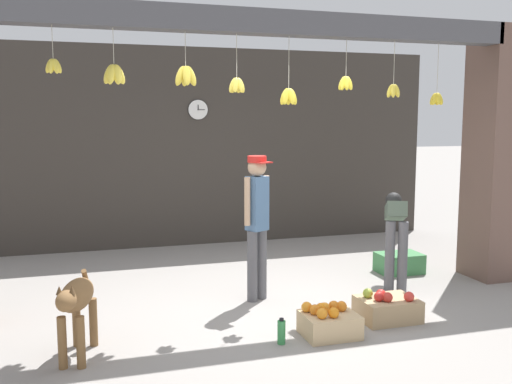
# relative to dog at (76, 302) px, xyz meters

# --- Properties ---
(ground_plane) EXTENTS (60.00, 60.00, 0.00)m
(ground_plane) POSITION_rel_dog_xyz_m (1.90, 0.78, -0.48)
(ground_plane) COLOR gray
(shop_back_wall) EXTENTS (7.43, 0.12, 3.02)m
(shop_back_wall) POSITION_rel_dog_xyz_m (1.90, 4.00, 1.03)
(shop_back_wall) COLOR #38332D
(shop_back_wall) RESTS_ON ground_plane
(shop_pillar_right) EXTENTS (0.70, 0.60, 3.02)m
(shop_pillar_right) POSITION_rel_dog_xyz_m (4.97, 1.08, 1.03)
(shop_pillar_right) COLOR brown
(shop_pillar_right) RESTS_ON ground_plane
(storefront_awning) EXTENTS (5.53, 0.27, 0.95)m
(storefront_awning) POSITION_rel_dog_xyz_m (1.89, 0.90, 2.37)
(storefront_awning) COLOR #4C4C51
(dog) EXTENTS (0.37, 0.85, 0.70)m
(dog) POSITION_rel_dog_xyz_m (0.00, 0.00, 0.00)
(dog) COLOR brown
(dog) RESTS_ON ground_plane
(shopkeeper) EXTENTS (0.31, 0.30, 1.56)m
(shopkeeper) POSITION_rel_dog_xyz_m (1.85, 1.04, 0.43)
(shopkeeper) COLOR #56565B
(shopkeeper) RESTS_ON ground_plane
(worker_stooping) EXTENTS (0.51, 0.77, 1.06)m
(worker_stooping) POSITION_rel_dog_xyz_m (3.52, 1.04, 0.22)
(worker_stooping) COLOR #56565B
(worker_stooping) RESTS_ON ground_plane
(fruit_crate_oranges) EXTENTS (0.49, 0.40, 0.30)m
(fruit_crate_oranges) POSITION_rel_dog_xyz_m (2.16, -0.14, -0.35)
(fruit_crate_oranges) COLOR tan
(fruit_crate_oranges) RESTS_ON ground_plane
(fruit_crate_apples) EXTENTS (0.55, 0.44, 0.31)m
(fruit_crate_apples) POSITION_rel_dog_xyz_m (2.87, 0.07, -0.36)
(fruit_crate_apples) COLOR tan
(fruit_crate_apples) RESTS_ON ground_plane
(produce_box_green) EXTENTS (0.54, 0.39, 0.25)m
(produce_box_green) POSITION_rel_dog_xyz_m (3.90, 1.57, -0.35)
(produce_box_green) COLOR #42844C
(produce_box_green) RESTS_ON ground_plane
(water_bottle) EXTENTS (0.07, 0.07, 0.23)m
(water_bottle) POSITION_rel_dog_xyz_m (1.69, -0.20, -0.37)
(water_bottle) COLOR #38934C
(water_bottle) RESTS_ON ground_plane
(wall_clock) EXTENTS (0.31, 0.03, 0.31)m
(wall_clock) POSITION_rel_dog_xyz_m (1.79, 3.92, 1.61)
(wall_clock) COLOR black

